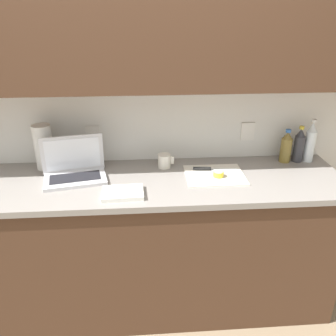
# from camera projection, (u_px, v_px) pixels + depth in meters

# --- Properties ---
(ground_plane) EXTENTS (12.00, 12.00, 0.00)m
(ground_plane) POSITION_uv_depth(u_px,v_px,m) (142.00, 300.00, 2.45)
(ground_plane) COLOR #847056
(ground_plane) RESTS_ON ground
(wall_back) EXTENTS (5.20, 0.38, 2.60)m
(wall_back) POSITION_uv_depth(u_px,v_px,m) (134.00, 62.00, 2.03)
(wall_back) COLOR white
(wall_back) RESTS_ON ground_plane
(counter_unit) EXTENTS (2.46, 0.62, 0.92)m
(counter_unit) POSITION_uv_depth(u_px,v_px,m) (137.00, 244.00, 2.26)
(counter_unit) COLOR #472D1E
(counter_unit) RESTS_ON ground_plane
(laptop) EXTENTS (0.39, 0.29, 0.24)m
(laptop) POSITION_uv_depth(u_px,v_px,m) (74.00, 169.00, 2.09)
(laptop) COLOR silver
(laptop) RESTS_ON counter_unit
(cutting_board) EXTENTS (0.35, 0.29, 0.01)m
(cutting_board) POSITION_uv_depth(u_px,v_px,m) (215.00, 175.00, 2.13)
(cutting_board) COLOR silver
(cutting_board) RESTS_ON counter_unit
(knife) EXTENTS (0.27, 0.05, 0.02)m
(knife) POSITION_uv_depth(u_px,v_px,m) (208.00, 169.00, 2.18)
(knife) COLOR silver
(knife) RESTS_ON cutting_board
(lemon_half_cut) EXTENTS (0.06, 0.06, 0.03)m
(lemon_half_cut) POSITION_uv_depth(u_px,v_px,m) (218.00, 174.00, 2.10)
(lemon_half_cut) COLOR yellow
(lemon_half_cut) RESTS_ON cutting_board
(bottle_green_soda) EXTENTS (0.07, 0.07, 0.22)m
(bottle_green_soda) POSITION_uv_depth(u_px,v_px,m) (286.00, 147.00, 2.29)
(bottle_green_soda) COLOR olive
(bottle_green_soda) RESTS_ON counter_unit
(bottle_oil_tall) EXTENTS (0.07, 0.07, 0.24)m
(bottle_oil_tall) POSITION_uv_depth(u_px,v_px,m) (299.00, 146.00, 2.29)
(bottle_oil_tall) COLOR #333338
(bottle_oil_tall) RESTS_ON counter_unit
(bottle_water_clear) EXTENTS (0.06, 0.06, 0.28)m
(bottle_water_clear) POSITION_uv_depth(u_px,v_px,m) (310.00, 142.00, 2.29)
(bottle_water_clear) COLOR silver
(bottle_water_clear) RESTS_ON counter_unit
(measuring_cup) EXTENTS (0.10, 0.08, 0.09)m
(measuring_cup) POSITION_uv_depth(u_px,v_px,m) (164.00, 161.00, 2.23)
(measuring_cup) COLOR silver
(measuring_cup) RESTS_ON counter_unit
(paper_towel_roll) EXTENTS (0.11, 0.11, 0.28)m
(paper_towel_roll) POSITION_uv_depth(u_px,v_px,m) (44.00, 147.00, 2.18)
(paper_towel_roll) COLOR white
(paper_towel_roll) RESTS_ON counter_unit
(dish_towel) EXTENTS (0.23, 0.17, 0.02)m
(dish_towel) POSITION_uv_depth(u_px,v_px,m) (123.00, 193.00, 1.91)
(dish_towel) COLOR silver
(dish_towel) RESTS_ON counter_unit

